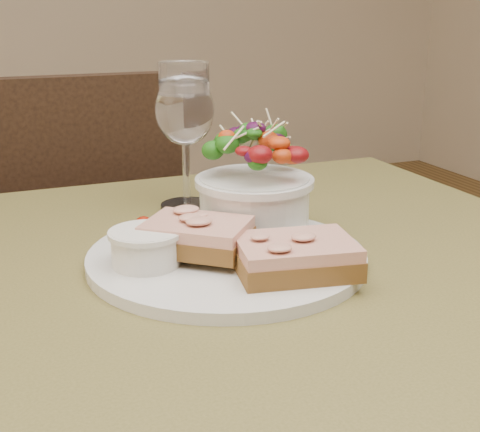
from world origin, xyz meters
name	(u,v)px	position (x,y,z in m)	size (l,w,h in m)	color
cafe_table	(250,360)	(0.00, 0.00, 0.65)	(0.80, 0.80, 0.75)	#4D4921
chair_far	(69,367)	(-0.12, 0.68, 0.29)	(0.42, 0.42, 0.90)	black
dinner_plate	(227,257)	(-0.01, 0.03, 0.76)	(0.29, 0.29, 0.01)	silver
sandwich_front	(296,256)	(0.03, -0.04, 0.78)	(0.13, 0.10, 0.03)	#4C2E14
sandwich_back	(197,236)	(-0.05, 0.03, 0.78)	(0.13, 0.12, 0.03)	#4C2E14
ramekin	(146,246)	(-0.10, 0.03, 0.78)	(0.07, 0.07, 0.04)	silver
salad_bowl	(254,179)	(0.04, 0.09, 0.82)	(0.12, 0.12, 0.13)	silver
garnish	(151,226)	(-0.07, 0.12, 0.77)	(0.05, 0.04, 0.02)	#123C0B
wine_glass	(185,114)	(0.01, 0.24, 0.87)	(0.08, 0.08, 0.18)	white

